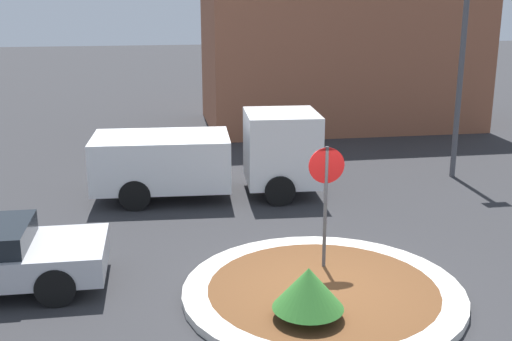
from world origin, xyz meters
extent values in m
plane|color=#2D2D30|center=(0.00, 0.00, 0.00)|extent=(120.00, 120.00, 0.00)
cylinder|color=beige|center=(0.00, 0.00, 0.08)|extent=(5.15, 5.15, 0.15)
cylinder|color=brown|center=(0.00, 0.00, 0.08)|extent=(4.22, 4.22, 0.15)
cylinder|color=#4C4C51|center=(0.27, 0.94, 1.29)|extent=(0.07, 0.07, 2.57)
cylinder|color=#B71414|center=(0.27, 0.94, 2.21)|extent=(0.70, 0.03, 0.70)
cylinder|color=brown|center=(-0.55, -1.06, 0.25)|extent=(0.08, 0.08, 0.19)
cone|color=#2D6B28|center=(-0.55, -1.06, 0.70)|extent=(1.19, 1.19, 0.71)
cube|color=white|center=(0.49, 6.20, 1.32)|extent=(2.04, 2.17, 1.91)
cube|color=white|center=(-2.74, 6.39, 1.03)|extent=(3.72, 2.37, 1.35)
cube|color=black|center=(1.16, 6.16, 1.65)|extent=(0.15, 1.84, 0.67)
cylinder|color=black|center=(0.37, 7.20, 0.40)|extent=(0.81, 0.29, 0.80)
cylinder|color=black|center=(0.25, 5.22, 0.40)|extent=(0.81, 0.29, 0.80)
cylinder|color=black|center=(-3.34, 7.42, 0.40)|extent=(0.81, 0.29, 0.80)
cylinder|color=black|center=(-3.46, 5.44, 0.40)|extent=(0.81, 0.29, 0.80)
cube|color=#93563D|center=(4.82, 15.64, 3.75)|extent=(10.88, 6.00, 7.51)
cylinder|color=black|center=(-4.73, 2.11, 0.36)|extent=(0.72, 0.21, 0.72)
cylinder|color=black|center=(-4.75, 0.38, 0.36)|extent=(0.72, 0.21, 0.72)
cylinder|color=#4C4C51|center=(5.95, 7.06, 3.06)|extent=(0.16, 0.16, 6.12)
camera|label=1|loc=(-2.96, -10.37, 5.34)|focal=45.00mm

